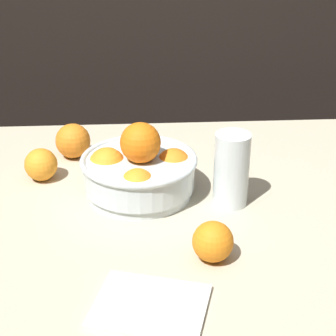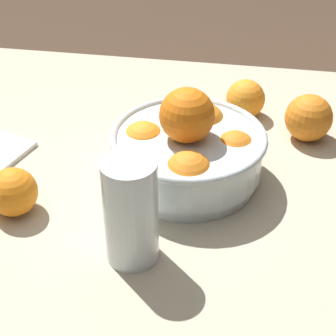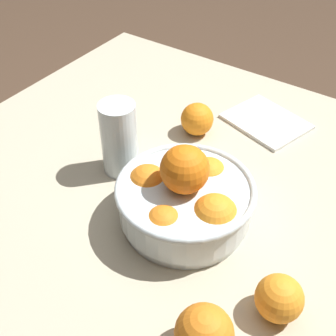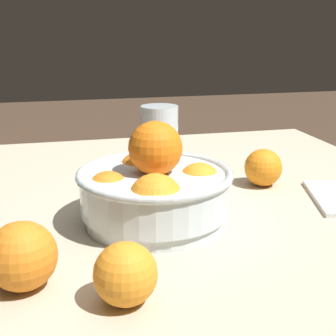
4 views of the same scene
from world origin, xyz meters
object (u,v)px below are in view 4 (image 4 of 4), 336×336
(juice_glass, at_px, (160,148))
(orange_loose_near_bowl, at_px, (22,256))
(fruit_bowl, at_px, (154,189))
(orange_loose_front, at_px, (125,274))
(orange_loose_aside, at_px, (263,168))

(juice_glass, xyz_separation_m, orange_loose_near_bowl, (-0.34, 0.24, -0.03))
(fruit_bowl, distance_m, orange_loose_front, 0.23)
(fruit_bowl, height_order, orange_loose_aside, fruit_bowl)
(orange_loose_near_bowl, bearing_deg, orange_loose_aside, -57.15)
(juice_glass, bearing_deg, orange_loose_near_bowl, 144.75)
(orange_loose_near_bowl, relative_size, orange_loose_front, 1.14)
(fruit_bowl, bearing_deg, orange_loose_near_bowl, 129.01)
(orange_loose_aside, bearing_deg, orange_loose_near_bowl, 122.85)
(fruit_bowl, distance_m, orange_loose_aside, 0.27)
(fruit_bowl, bearing_deg, juice_glass, -14.99)
(orange_loose_front, bearing_deg, orange_loose_aside, -43.26)
(fruit_bowl, xyz_separation_m, orange_loose_near_bowl, (-0.15, 0.19, -0.01))
(juice_glass, bearing_deg, fruit_bowl, 165.01)
(orange_loose_near_bowl, bearing_deg, juice_glass, -35.25)
(fruit_bowl, distance_m, juice_glass, 0.19)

